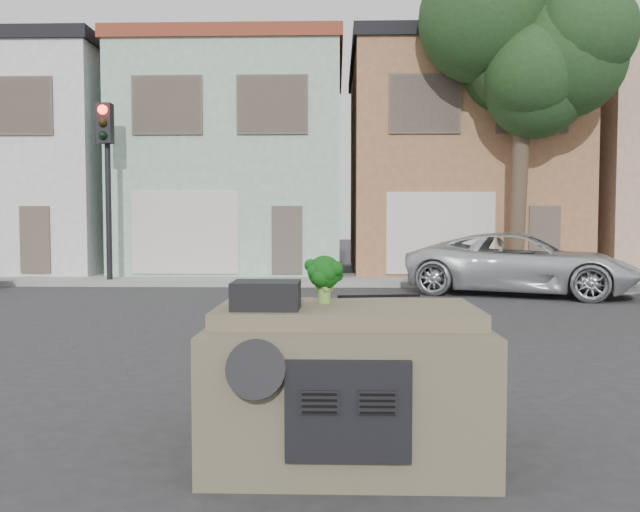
{
  "coord_description": "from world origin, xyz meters",
  "views": [
    {
      "loc": [
        -0.07,
        -7.8,
        1.74
      ],
      "look_at": [
        -0.3,
        0.5,
        1.3
      ],
      "focal_mm": 35.0,
      "sensor_mm": 36.0,
      "label": 1
    }
  ],
  "objects": [
    {
      "name": "townhouse_white",
      "position": [
        -11.0,
        14.5,
        3.77
      ],
      "size": [
        7.2,
        8.2,
        7.55
      ],
      "primitive_type": "cube",
      "color": "white",
      "rests_on": "ground"
    },
    {
      "name": "broccoli",
      "position": [
        -0.17,
        -3.02,
        1.31
      ],
      "size": [
        0.42,
        0.42,
        0.38
      ],
      "primitive_type": "cube",
      "rotation": [
        0.0,
        0.0,
        2.59
      ],
      "color": "#0B3B0C",
      "rests_on": "car_dashboard"
    },
    {
      "name": "car_dashboard",
      "position": [
        0.0,
        -3.0,
        0.56
      ],
      "size": [
        2.0,
        1.8,
        1.12
      ],
      "primitive_type": "cube",
      "color": "brown",
      "rests_on": "ground"
    },
    {
      "name": "townhouse_mint",
      "position": [
        -3.5,
        14.5,
        3.77
      ],
      "size": [
        7.2,
        8.2,
        7.55
      ],
      "primitive_type": "cube",
      "color": "#A0C8AE",
      "rests_on": "ground"
    },
    {
      "name": "silver_pickup",
      "position": [
        4.43,
        7.49,
        0.0
      ],
      "size": [
        5.99,
        4.34,
        1.51
      ],
      "primitive_type": "imported",
      "rotation": [
        0.0,
        0.0,
        1.19
      ],
      "color": "silver",
      "rests_on": "ground"
    },
    {
      "name": "ground_plane",
      "position": [
        0.0,
        0.0,
        0.0
      ],
      "size": [
        120.0,
        120.0,
        0.0
      ],
      "primitive_type": "plane",
      "color": "#303033",
      "rests_on": "ground"
    },
    {
      "name": "wiper_arm",
      "position": [
        0.28,
        -2.62,
        1.13
      ],
      "size": [
        0.69,
        0.15,
        0.02
      ],
      "primitive_type": "cube",
      "rotation": [
        0.0,
        0.0,
        0.17
      ],
      "color": "black",
      "rests_on": "car_dashboard"
    },
    {
      "name": "tree_near",
      "position": [
        5.0,
        9.8,
        4.25
      ],
      "size": [
        4.4,
        4.0,
        8.5
      ],
      "primitive_type": "cube",
      "color": "#203F1C",
      "rests_on": "ground"
    },
    {
      "name": "traffic_signal",
      "position": [
        -6.5,
        9.5,
        2.55
      ],
      "size": [
        0.4,
        0.4,
        5.1
      ],
      "primitive_type": "cube",
      "color": "black",
      "rests_on": "ground"
    },
    {
      "name": "instrument_hump",
      "position": [
        -0.58,
        -3.35,
        1.22
      ],
      "size": [
        0.48,
        0.38,
        0.2
      ],
      "primitive_type": "cube",
      "color": "black",
      "rests_on": "car_dashboard"
    },
    {
      "name": "townhouse_tan",
      "position": [
        4.0,
        14.5,
        3.77
      ],
      "size": [
        7.2,
        8.2,
        7.55
      ],
      "primitive_type": "cube",
      "color": "#A26D48",
      "rests_on": "ground"
    },
    {
      "name": "sidewalk",
      "position": [
        0.0,
        10.5,
        0.07
      ],
      "size": [
        40.0,
        3.0,
        0.15
      ],
      "primitive_type": "cube",
      "color": "gray",
      "rests_on": "ground"
    }
  ]
}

